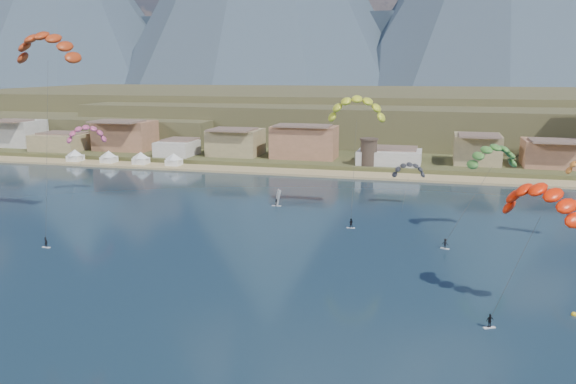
{
  "coord_description": "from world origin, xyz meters",
  "views": [
    {
      "loc": [
        26.02,
        -68.6,
        32.08
      ],
      "look_at": [
        0.0,
        32.0,
        10.0
      ],
      "focal_mm": 36.43,
      "sensor_mm": 36.0,
      "label": 1
    }
  ],
  "objects_px": {
    "kitesurfer_red": "(46,43)",
    "kitesurfer_orange": "(542,196)",
    "watchtower": "(369,152)",
    "windsurfer": "(277,201)",
    "buoy": "(574,314)",
    "kitesurfer_green": "(493,153)",
    "kitesurfer_yellow": "(357,105)"
  },
  "relations": [
    {
      "from": "watchtower",
      "to": "kitesurfer_orange",
      "type": "bearing_deg",
      "value": -71.28
    },
    {
      "from": "kitesurfer_orange",
      "to": "watchtower",
      "type": "bearing_deg",
      "value": 108.72
    },
    {
      "from": "kitesurfer_green",
      "to": "kitesurfer_red",
      "type": "bearing_deg",
      "value": -169.28
    },
    {
      "from": "watchtower",
      "to": "kitesurfer_yellow",
      "type": "relative_size",
      "value": 0.3
    },
    {
      "from": "watchtower",
      "to": "windsurfer",
      "type": "distance_m",
      "value": 55.07
    },
    {
      "from": "kitesurfer_yellow",
      "to": "windsurfer",
      "type": "bearing_deg",
      "value": 174.75
    },
    {
      "from": "watchtower",
      "to": "kitesurfer_red",
      "type": "height_order",
      "value": "kitesurfer_red"
    },
    {
      "from": "watchtower",
      "to": "kitesurfer_green",
      "type": "relative_size",
      "value": 0.41
    },
    {
      "from": "watchtower",
      "to": "kitesurfer_yellow",
      "type": "bearing_deg",
      "value": -86.43
    },
    {
      "from": "kitesurfer_red",
      "to": "kitesurfer_yellow",
      "type": "relative_size",
      "value": 1.44
    },
    {
      "from": "kitesurfer_orange",
      "to": "kitesurfer_green",
      "type": "distance_m",
      "value": 36.69
    },
    {
      "from": "kitesurfer_red",
      "to": "buoy",
      "type": "distance_m",
      "value": 102.41
    },
    {
      "from": "kitesurfer_red",
      "to": "kitesurfer_green",
      "type": "relative_size",
      "value": 1.94
    },
    {
      "from": "watchtower",
      "to": "kitesurfer_green",
      "type": "bearing_deg",
      "value": -64.46
    },
    {
      "from": "buoy",
      "to": "kitesurfer_green",
      "type": "bearing_deg",
      "value": 102.52
    },
    {
      "from": "kitesurfer_orange",
      "to": "windsurfer",
      "type": "xyz_separation_m",
      "value": [
        -49.86,
        49.38,
        -14.47
      ]
    },
    {
      "from": "watchtower",
      "to": "buoy",
      "type": "bearing_deg",
      "value": -68.97
    },
    {
      "from": "buoy",
      "to": "windsurfer",
      "type": "bearing_deg",
      "value": 137.43
    },
    {
      "from": "watchtower",
      "to": "kitesurfer_orange",
      "type": "xyz_separation_m",
      "value": [
        34.58,
        -102.03,
        9.35
      ]
    },
    {
      "from": "kitesurfer_yellow",
      "to": "kitesurfer_green",
      "type": "distance_m",
      "value": 31.1
    },
    {
      "from": "watchtower",
      "to": "kitesurfer_green",
      "type": "xyz_separation_m",
      "value": [
        31.29,
        -65.49,
        9.78
      ]
    },
    {
      "from": "kitesurfer_red",
      "to": "kitesurfer_green",
      "type": "bearing_deg",
      "value": 10.72
    },
    {
      "from": "kitesurfer_yellow",
      "to": "kitesurfer_orange",
      "type": "relative_size",
      "value": 1.46
    },
    {
      "from": "watchtower",
      "to": "kitesurfer_orange",
      "type": "relative_size",
      "value": 0.44
    },
    {
      "from": "kitesurfer_red",
      "to": "kitesurfer_orange",
      "type": "relative_size",
      "value": 2.1
    },
    {
      "from": "kitesurfer_orange",
      "to": "kitesurfer_green",
      "type": "relative_size",
      "value": 0.92
    },
    {
      "from": "watchtower",
      "to": "windsurfer",
      "type": "bearing_deg",
      "value": -106.19
    },
    {
      "from": "watchtower",
      "to": "windsurfer",
      "type": "relative_size",
      "value": 2.17
    },
    {
      "from": "kitesurfer_red",
      "to": "windsurfer",
      "type": "xyz_separation_m",
      "value": [
        38.18,
        28.89,
        -35.62
      ]
    },
    {
      "from": "kitesurfer_green",
      "to": "windsurfer",
      "type": "height_order",
      "value": "kitesurfer_green"
    },
    {
      "from": "windsurfer",
      "to": "buoy",
      "type": "relative_size",
      "value": 5.65
    },
    {
      "from": "kitesurfer_green",
      "to": "kitesurfer_orange",
      "type": "bearing_deg",
      "value": -84.86
    }
  ]
}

